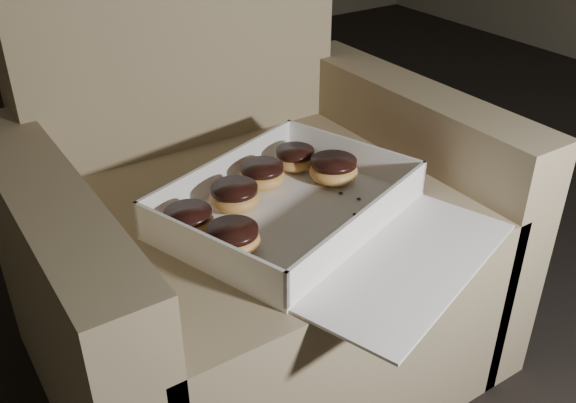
% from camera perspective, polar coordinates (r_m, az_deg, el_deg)
% --- Properties ---
extents(floor, '(4.50, 4.50, 0.00)m').
position_cam_1_polar(floor, '(1.26, 10.03, -17.06)').
color(floor, black).
rests_on(floor, ground).
extents(armchair, '(0.80, 0.67, 0.83)m').
position_cam_1_polar(armchair, '(1.19, -3.45, -3.06)').
color(armchair, '#8A7958').
rests_on(armchair, floor).
extents(bakery_box, '(0.51, 0.55, 0.07)m').
position_cam_1_polar(bakery_box, '(1.02, 1.94, -1.35)').
color(bakery_box, white).
rests_on(bakery_box, armchair).
extents(donut_a, '(0.09, 0.09, 0.04)m').
position_cam_1_polar(donut_a, '(1.12, 4.07, 2.85)').
color(donut_a, '#EB9E52').
rests_on(donut_a, bakery_box).
extents(donut_b, '(0.08, 0.08, 0.04)m').
position_cam_1_polar(donut_b, '(0.94, -4.92, -3.32)').
color(donut_b, '#EB9E52').
rests_on(donut_b, bakery_box).
extents(donut_c, '(0.07, 0.07, 0.04)m').
position_cam_1_polar(donut_c, '(1.16, 0.62, 3.86)').
color(donut_c, '#EB9E52').
rests_on(donut_c, bakery_box).
extents(donut_d, '(0.08, 0.08, 0.04)m').
position_cam_1_polar(donut_d, '(0.99, -8.82, -1.70)').
color(donut_d, '#EB9E52').
rests_on(donut_d, bakery_box).
extents(donut_e, '(0.08, 0.08, 0.04)m').
position_cam_1_polar(donut_e, '(1.10, -2.32, 2.38)').
color(donut_e, '#EB9E52').
rests_on(donut_e, bakery_box).
extents(donut_f, '(0.08, 0.08, 0.04)m').
position_cam_1_polar(donut_f, '(1.04, -4.77, 0.47)').
color(donut_f, '#EB9E52').
rests_on(donut_f, bakery_box).
extents(crumb_a, '(0.01, 0.01, 0.00)m').
position_cam_1_polar(crumb_a, '(1.08, 6.31, 0.23)').
color(crumb_a, black).
rests_on(crumb_a, bakery_box).
extents(crumb_b, '(0.01, 0.01, 0.00)m').
position_cam_1_polar(crumb_b, '(1.03, 5.95, -1.15)').
color(crumb_b, black).
rests_on(crumb_b, bakery_box).
extents(crumb_c, '(0.01, 0.01, 0.00)m').
position_cam_1_polar(crumb_c, '(1.09, 4.71, 0.76)').
color(crumb_c, black).
rests_on(crumb_c, bakery_box).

